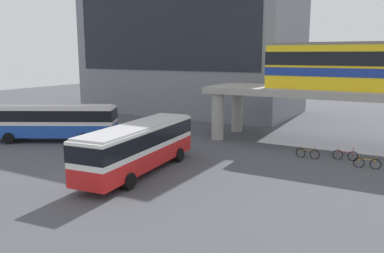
{
  "coord_description": "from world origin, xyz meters",
  "views": [
    {
      "loc": [
        18.17,
        -18.19,
        7.71
      ],
      "look_at": [
        3.38,
        8.06,
        2.2
      ],
      "focal_mm": 37.12,
      "sensor_mm": 36.0,
      "label": 1
    }
  ],
  "objects_px": {
    "station_building": "(192,31)",
    "bus_secondary": "(53,119)",
    "bus_main": "(139,143)",
    "bicycle_red": "(345,155)",
    "bicycle_orange": "(367,163)",
    "bicycle_brown": "(308,154)"
  },
  "relations": [
    {
      "from": "station_building",
      "to": "bus_secondary",
      "type": "bearing_deg",
      "value": -93.1
    },
    {
      "from": "bus_main",
      "to": "bicycle_red",
      "type": "distance_m",
      "value": 15.23
    },
    {
      "from": "bicycle_orange",
      "to": "bus_secondary",
      "type": "bearing_deg",
      "value": -170.19
    },
    {
      "from": "station_building",
      "to": "bicycle_orange",
      "type": "xyz_separation_m",
      "value": [
        24.27,
        -18.69,
        -10.39
      ]
    },
    {
      "from": "bicycle_brown",
      "to": "bicycle_red",
      "type": "xyz_separation_m",
      "value": [
        2.54,
        0.85,
        0.0
      ]
    },
    {
      "from": "bicycle_brown",
      "to": "bus_secondary",
      "type": "bearing_deg",
      "value": -166.53
    },
    {
      "from": "station_building",
      "to": "bicycle_orange",
      "type": "relative_size",
      "value": 15.4
    },
    {
      "from": "station_building",
      "to": "bus_secondary",
      "type": "relative_size",
      "value": 2.52
    },
    {
      "from": "station_building",
      "to": "bus_main",
      "type": "xyz_separation_m",
      "value": [
        11.28,
        -27.17,
        -8.76
      ]
    },
    {
      "from": "station_building",
      "to": "bicycle_orange",
      "type": "height_order",
      "value": "station_building"
    },
    {
      "from": "station_building",
      "to": "bicycle_red",
      "type": "bearing_deg",
      "value": -37.15
    },
    {
      "from": "bus_secondary",
      "to": "bicycle_brown",
      "type": "bearing_deg",
      "value": 13.47
    },
    {
      "from": "bicycle_brown",
      "to": "bicycle_red",
      "type": "relative_size",
      "value": 1.0
    },
    {
      "from": "bus_main",
      "to": "bicycle_red",
      "type": "xyz_separation_m",
      "value": [
        11.34,
        10.04,
        -1.63
      ]
    },
    {
      "from": "bicycle_brown",
      "to": "bicycle_red",
      "type": "distance_m",
      "value": 2.68
    },
    {
      "from": "bus_main",
      "to": "station_building",
      "type": "bearing_deg",
      "value": 112.55
    },
    {
      "from": "bus_main",
      "to": "bus_secondary",
      "type": "bearing_deg",
      "value": 161.99
    },
    {
      "from": "bus_secondary",
      "to": "bicycle_orange",
      "type": "distance_m",
      "value": 25.95
    },
    {
      "from": "station_building",
      "to": "bus_main",
      "type": "bearing_deg",
      "value": -67.45
    },
    {
      "from": "station_building",
      "to": "bicycle_brown",
      "type": "bearing_deg",
      "value": -41.87
    },
    {
      "from": "bicycle_brown",
      "to": "bus_main",
      "type": "bearing_deg",
      "value": -133.75
    },
    {
      "from": "bicycle_brown",
      "to": "bicycle_red",
      "type": "bearing_deg",
      "value": 18.53
    }
  ]
}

